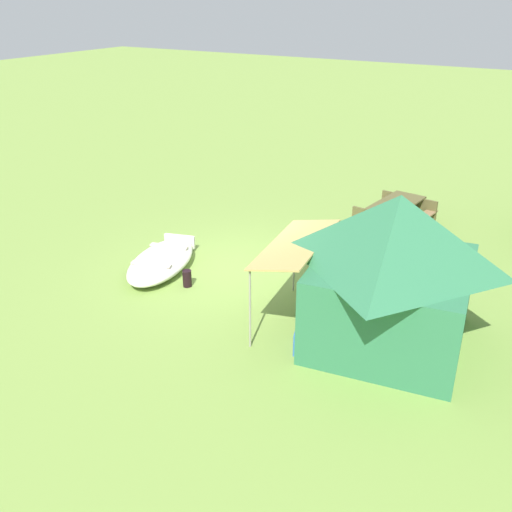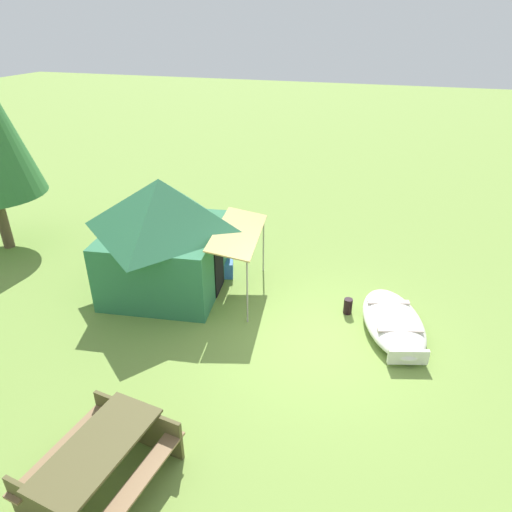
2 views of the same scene
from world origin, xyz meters
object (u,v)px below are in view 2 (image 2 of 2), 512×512
Objects in this scene: canvas_cabin_tent at (164,234)px; fuel_can at (348,306)px; cooler_box at (225,267)px; beached_rowboat at (393,322)px; picnic_table at (100,461)px.

canvas_cabin_tent reaches higher than fuel_can.
cooler_box reaches higher than fuel_can.
fuel_can is (0.35, 0.97, -0.03)m from beached_rowboat.
beached_rowboat reaches higher than fuel_can.
cooler_box is 3.26m from fuel_can.
canvas_cabin_tent reaches higher than picnic_table.
canvas_cabin_tent is at bearing 87.62° from beached_rowboat.
picnic_table is at bearing 152.55° from fuel_can.
canvas_cabin_tent is 6.92× the size of cooler_box.
picnic_table reaches higher than cooler_box.
picnic_table reaches higher than beached_rowboat.
picnic_table reaches higher than fuel_can.
canvas_cabin_tent is 1.94× the size of picnic_table.
fuel_can is at bearing 70.11° from beached_rowboat.
canvas_cabin_tent is 1.88m from cooler_box.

